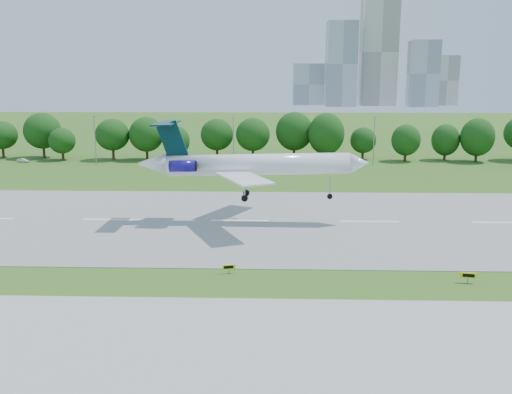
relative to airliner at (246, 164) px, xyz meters
The scene contains 9 objects.
ground 33.88m from the airliner, 130.00° to the right, with size 600.00×600.00×0.00m, color #2D5616.
runway 22.82m from the airliner, behind, with size 400.00×45.00×0.08m, color gray.
tree_line 70.24m from the airliner, 107.41° to the left, with size 288.40×8.40×10.40m.
light_poles 61.68m from the airliner, 112.42° to the left, with size 175.90×0.25×12.19m.
skyline 374.67m from the airliner, 77.78° to the left, with size 127.00×52.00×80.00m.
airliner is the anchor object (origin of this frame).
taxi_sign_centre 25.32m from the airliner, 91.89° to the right, with size 1.44×0.47×1.01m.
taxi_sign_right 37.27m from the airliner, 46.00° to the right, with size 1.66×0.45×1.16m.
service_vehicle_b 86.04m from the airliner, 135.61° to the left, with size 1.34×3.34×1.14m, color white.
Camera 1 is at (25.27, -60.19, 21.83)m, focal length 40.00 mm.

